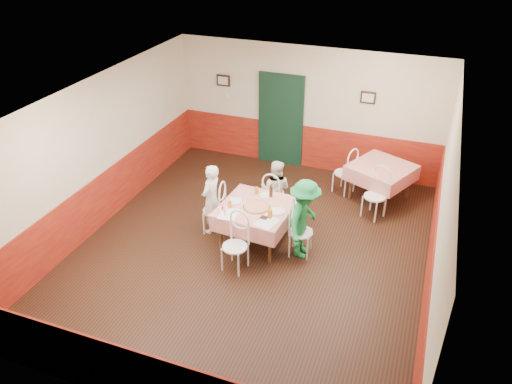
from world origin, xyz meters
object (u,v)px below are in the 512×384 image
(chair_far, at_px, (274,199))
(diner_left, at_px, (211,199))
(glass_a, at_px, (230,204))
(chair_left, at_px, (214,210))
(second_table, at_px, (380,182))
(glass_c, at_px, (256,191))
(pizza, at_px, (256,207))
(wallet, at_px, (264,217))
(main_table, at_px, (256,224))
(diner_right, at_px, (304,219))
(beer_bottle, at_px, (271,192))
(diner_far, at_px, (275,190))
(chair_near, at_px, (235,247))
(chair_second_a, at_px, (344,173))
(glass_b, at_px, (270,214))
(chair_second_b, at_px, (375,197))
(chair_right, at_px, (301,232))

(chair_far, bearing_deg, diner_left, 43.51)
(glass_a, bearing_deg, chair_left, 148.66)
(second_table, xyz_separation_m, glass_c, (-2.01, -1.94, 0.45))
(pizza, xyz_separation_m, diner_left, (-0.92, 0.10, -0.09))
(chair_left, relative_size, wallet, 8.18)
(main_table, distance_m, diner_right, 0.97)
(chair_left, bearing_deg, second_table, 124.64)
(wallet, height_order, diner_right, diner_right)
(diner_right, bearing_deg, beer_bottle, 63.70)
(chair_far, distance_m, pizza, 0.94)
(chair_left, xyz_separation_m, diner_far, (0.91, 0.84, 0.16))
(main_table, relative_size, chair_near, 1.36)
(chair_near, height_order, diner_left, diner_left)
(second_table, relative_size, chair_far, 1.24)
(chair_second_a, bearing_deg, glass_b, 8.52)
(wallet, relative_size, diner_left, 0.08)
(second_table, bearing_deg, chair_second_a, 180.00)
(glass_c, bearing_deg, pizza, -69.67)
(beer_bottle, distance_m, diner_far, 0.59)
(second_table, xyz_separation_m, diner_right, (-0.97, -2.41, 0.36))
(main_table, bearing_deg, beer_bottle, 69.11)
(main_table, bearing_deg, chair_second_b, 40.54)
(second_table, xyz_separation_m, diner_left, (-2.76, -2.28, 0.31))
(chair_right, relative_size, wallet, 8.18)
(chair_right, distance_m, diner_far, 1.25)
(main_table, bearing_deg, chair_right, -4.10)
(chair_second_a, distance_m, wallet, 2.81)
(second_table, distance_m, wallet, 3.13)
(chair_left, distance_m, wallet, 1.21)
(beer_bottle, bearing_deg, diner_left, -163.13)
(pizza, relative_size, glass_c, 3.52)
(pizza, bearing_deg, wallet, -49.78)
(glass_a, height_order, glass_c, glass_c)
(chair_second_a, height_order, glass_a, chair_second_a)
(glass_a, relative_size, diner_far, 0.10)
(wallet, bearing_deg, glass_b, 33.29)
(chair_right, bearing_deg, chair_second_b, -36.53)
(diner_far, bearing_deg, diner_right, 126.53)
(pizza, bearing_deg, diner_far, 87.31)
(second_table, bearing_deg, diner_far, -141.21)
(glass_c, xyz_separation_m, diner_far, (0.21, 0.49, -0.21))
(wallet, bearing_deg, glass_c, 123.08)
(glass_b, bearing_deg, chair_left, 165.12)
(chair_right, height_order, chair_near, same)
(main_table, height_order, glass_c, glass_c)
(chair_far, height_order, chair_second_b, same)
(glass_c, height_order, diner_right, diner_right)
(diner_left, bearing_deg, main_table, 93.69)
(chair_right, relative_size, chair_second_a, 1.00)
(diner_left, bearing_deg, glass_a, 68.84)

